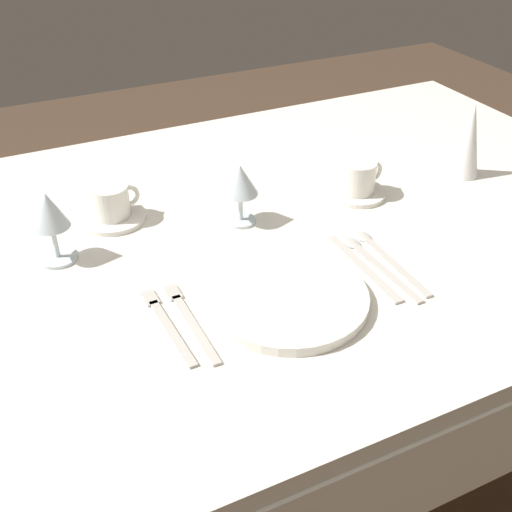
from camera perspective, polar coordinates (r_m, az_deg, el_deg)
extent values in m
plane|color=#4C3828|center=(1.76, -0.62, -18.52)|extent=(6.00, 6.00, 0.00)
cube|color=silver|center=(1.27, -0.82, 1.78)|extent=(1.80, 1.10, 0.04)
cube|color=silver|center=(1.00, 13.55, -19.13)|extent=(1.80, 0.01, 0.18)
cube|color=silver|center=(1.77, -8.41, 7.34)|extent=(1.80, 0.01, 0.18)
cylinder|color=brown|center=(2.16, 13.58, 4.05)|extent=(0.07, 0.07, 0.70)
cylinder|color=white|center=(1.06, 2.82, -3.76)|extent=(0.27, 0.27, 0.02)
cube|color=beige|center=(1.01, -5.46, -6.47)|extent=(0.01, 0.18, 0.00)
cube|color=beige|center=(1.09, -7.42, -3.28)|extent=(0.02, 0.04, 0.00)
cube|color=beige|center=(1.01, -7.52, -6.78)|extent=(0.02, 0.17, 0.00)
cube|color=beige|center=(1.08, -9.43, -3.73)|extent=(0.02, 0.04, 0.00)
cube|color=beige|center=(1.15, 10.08, -1.51)|extent=(0.02, 0.19, 0.00)
cube|color=beige|center=(1.22, 7.40, 1.09)|extent=(0.02, 0.06, 0.00)
cube|color=beige|center=(1.15, 11.59, -1.49)|extent=(0.02, 0.19, 0.00)
ellipsoid|color=beige|center=(1.22, 8.61, 1.14)|extent=(0.03, 0.04, 0.01)
cube|color=beige|center=(1.17, 12.44, -0.92)|extent=(0.02, 0.20, 0.00)
ellipsoid|color=beige|center=(1.25, 9.59, 1.71)|extent=(0.03, 0.04, 0.01)
cylinder|color=white|center=(1.32, -12.70, 3.39)|extent=(0.13, 0.13, 0.01)
cylinder|color=white|center=(1.30, -12.91, 4.81)|extent=(0.08, 0.08, 0.06)
torus|color=white|center=(1.30, -11.33, 5.31)|extent=(0.05, 0.01, 0.05)
cylinder|color=white|center=(1.39, 8.91, 5.62)|extent=(0.13, 0.13, 0.01)
cylinder|color=white|center=(1.38, 9.05, 7.03)|extent=(0.08, 0.08, 0.07)
torus|color=white|center=(1.40, 10.40, 7.44)|extent=(0.05, 0.01, 0.05)
cylinder|color=silver|center=(1.22, -17.27, -0.14)|extent=(0.07, 0.07, 0.01)
cylinder|color=silver|center=(1.20, -17.54, 1.25)|extent=(0.01, 0.01, 0.06)
cone|color=silver|center=(1.17, -18.08, 3.93)|extent=(0.07, 0.07, 0.07)
cylinder|color=silver|center=(1.28, -1.55, 3.16)|extent=(0.06, 0.06, 0.01)
cylinder|color=silver|center=(1.26, -1.58, 4.41)|extent=(0.01, 0.01, 0.06)
cone|color=silver|center=(1.23, -1.62, 6.82)|extent=(0.07, 0.07, 0.06)
cone|color=white|center=(1.51, 18.38, 9.91)|extent=(0.07, 0.07, 0.17)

